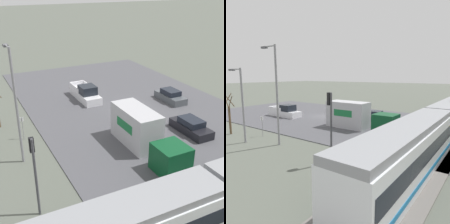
# 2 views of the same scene
# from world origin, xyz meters

# --- Properties ---
(ground_plane) EXTENTS (320.00, 320.00, 0.00)m
(ground_plane) POSITION_xyz_m (0.00, 0.00, 0.00)
(ground_plane) COLOR #565B51
(road_surface) EXTENTS (22.42, 40.99, 0.08)m
(road_surface) POSITION_xyz_m (0.00, 0.00, 0.04)
(road_surface) COLOR #4C4C51
(road_surface) RESTS_ON ground
(rail_bed) EXTENTS (70.57, 4.40, 0.22)m
(rail_bed) POSITION_xyz_m (0.00, 18.25, 0.05)
(rail_bed) COLOR slate
(rail_bed) RESTS_ON ground
(light_rail_tram) EXTENTS (31.23, 2.74, 4.64)m
(light_rail_tram) POSITION_xyz_m (5.10, 18.25, 1.78)
(light_rail_tram) COLOR white
(light_rail_tram) RESTS_ON ground
(box_truck) EXTENTS (2.39, 9.10, 3.28)m
(box_truck) POSITION_xyz_m (3.90, 8.68, 1.59)
(box_truck) COLOR #0C4723
(box_truck) RESTS_ON ground
(pickup_truck) EXTENTS (2.00, 5.87, 1.94)m
(pickup_truck) POSITION_xyz_m (3.73, -4.86, 0.81)
(pickup_truck) COLOR silver
(pickup_truck) RESTS_ON ground
(sedan_car_0) EXTENTS (1.86, 4.54, 1.42)m
(sedan_car_0) POSITION_xyz_m (-1.91, 8.07, 0.67)
(sedan_car_0) COLOR black
(sedan_car_0) RESTS_ON ground
(sedan_car_1) EXTENTS (1.83, 4.35, 1.42)m
(sedan_car_1) POSITION_xyz_m (-5.27, 0.27, 0.66)
(sedan_car_1) COLOR #4C5156
(sedan_car_1) RESTS_ON ground
(traffic_light_pole) EXTENTS (0.28, 0.47, 5.39)m
(traffic_light_pole) POSITION_xyz_m (14.09, 12.63, 3.49)
(traffic_light_pole) COLOR #47474C
(traffic_light_pole) RESTS_ON ground
(street_tree) EXTENTS (1.10, 0.92, 4.65)m
(street_tree) POSITION_xyz_m (14.41, -1.64, 2.12)
(street_tree) COLOR brown
(street_tree) RESTS_ON ground
(street_lamp_near_crossing) EXTENTS (0.36, 1.95, 9.40)m
(street_lamp_near_crossing) POSITION_xyz_m (13.68, 5.80, 5.34)
(street_lamp_near_crossing) COLOR gray
(street_lamp_near_crossing) RESTS_ON ground
(street_lamp_mid_block) EXTENTS (0.36, 1.95, 7.35)m
(street_lamp_mid_block) POSITION_xyz_m (15.19, 2.42, 4.29)
(street_lamp_mid_block) COLOR gray
(street_lamp_mid_block) RESTS_ON ground
(no_parking_sign) EXTENTS (0.32, 0.08, 2.22)m
(no_parking_sign) POSITION_xyz_m (12.78, 2.06, 1.36)
(no_parking_sign) COLOR gray
(no_parking_sign) RESTS_ON ground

